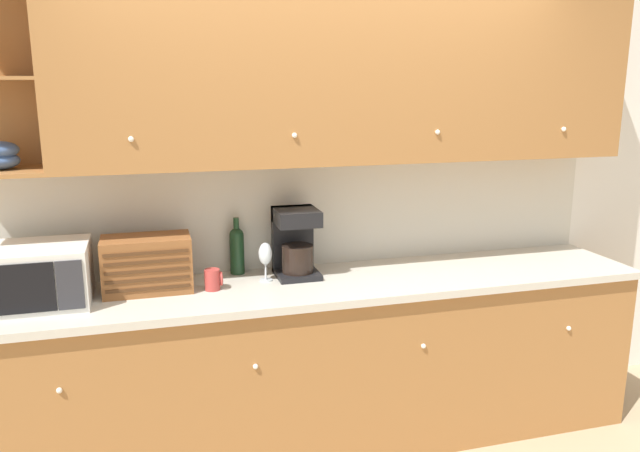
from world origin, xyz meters
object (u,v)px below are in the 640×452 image
Objects in this scene: bread_box at (147,264)px; wine_bottle at (237,248)px; wine_glass at (265,255)px; mug at (213,280)px; microwave at (32,276)px; coffee_maker at (296,242)px.

bread_box is 0.51m from wine_bottle.
wine_glass is (0.12, -0.17, -0.00)m from wine_bottle.
bread_box is at bearing -179.99° from wine_glass.
mug is 0.34× the size of wine_bottle.
mug is 0.31m from wine_bottle.
wine_glass is at bearing 3.25° from microwave.
bread_box is 4.01× the size of mug.
wine_bottle is at bearing 158.76° from coffee_maker.
microwave is 1.02m from wine_bottle.
coffee_maker is (1.29, 0.12, 0.05)m from microwave.
wine_bottle is (0.16, 0.25, 0.09)m from mug.
bread_box is 0.34m from mug.
wine_bottle reaches higher than microwave.
microwave is at bearing 179.13° from mug.
wine_bottle is 0.33m from coffee_maker.
coffee_maker is (0.18, 0.05, 0.05)m from wine_glass.
microwave is 4.76× the size of mug.
coffee_maker is at bearing 17.01° from wine_glass.
coffee_maker is at bearing 5.19° from microwave.
wine_bottle is at bearing 19.82° from bread_box.
coffee_maker reaches higher than bread_box.
wine_bottle is at bearing 126.02° from wine_glass.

